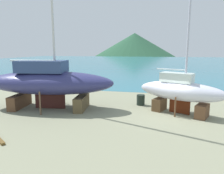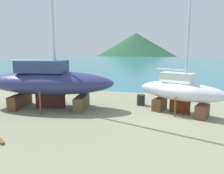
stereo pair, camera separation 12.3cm
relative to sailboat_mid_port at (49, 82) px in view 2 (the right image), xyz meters
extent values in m
plane|color=gray|center=(9.16, -4.37, -2.15)|extent=(48.65, 48.65, 0.00)
cube|color=teal|center=(9.16, 63.57, -2.15)|extent=(158.48, 111.55, 0.01)
cone|color=#255035|center=(-14.42, 179.48, -2.15)|extent=(130.92, 130.92, 37.62)
cube|color=brown|center=(2.57, 0.32, -1.62)|extent=(1.03, 2.76, 1.07)
cube|color=brown|center=(-2.48, -0.31, -1.62)|extent=(1.03, 2.76, 1.07)
cylinder|color=brown|center=(-0.19, 1.84, -1.30)|extent=(0.12, 0.12, 1.70)
cylinder|color=brown|center=(0.27, -1.83, -1.30)|extent=(0.12, 0.12, 1.70)
ellipsoid|color=navy|center=(0.04, 0.01, -0.08)|extent=(10.53, 4.61, 1.82)
cube|color=#421D18|center=(0.04, 0.01, -1.63)|extent=(2.44, 0.39, 1.27)
cube|color=navy|center=(-0.46, -0.06, 1.19)|extent=(3.89, 2.46, 0.91)
cylinder|color=silver|center=(-1.22, -0.15, 1.63)|extent=(3.56, 0.57, 0.13)
cube|color=brown|center=(11.43, 0.10, -1.69)|extent=(1.18, 1.50, 0.93)
cube|color=brown|center=(8.55, 1.36, -1.69)|extent=(1.18, 1.50, 0.93)
cylinder|color=brown|center=(10.36, 1.57, -1.45)|extent=(0.12, 0.12, 1.41)
cylinder|color=brown|center=(9.62, -0.11, -1.45)|extent=(0.12, 0.12, 1.41)
ellipsoid|color=silver|center=(9.99, 0.73, -0.47)|extent=(6.42, 4.05, 1.38)
cube|color=#521D0A|center=(9.99, 0.73, -1.64)|extent=(1.41, 0.68, 0.96)
cube|color=silver|center=(9.70, 0.86, 0.50)|extent=(2.47, 1.83, 0.69)
cylinder|color=#B5B8CD|center=(10.28, 0.60, 4.01)|extent=(0.15, 0.15, 7.71)
cylinder|color=silver|center=(9.27, 1.05, 1.05)|extent=(2.06, 0.98, 0.11)
cylinder|color=#202A23|center=(7.01, 2.58, -1.71)|extent=(0.77, 0.77, 0.88)
camera|label=1|loc=(8.47, -15.01, 2.52)|focal=34.13mm
camera|label=2|loc=(8.59, -14.99, 2.52)|focal=34.13mm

